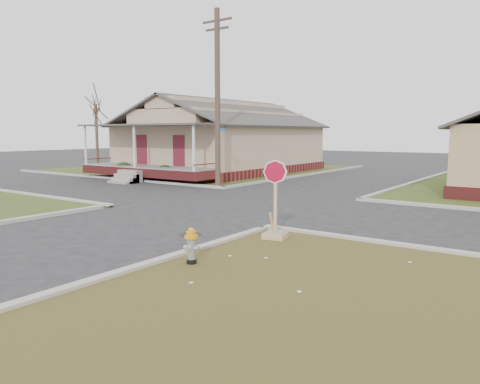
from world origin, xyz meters
The scene contains 11 objects.
ground centered at (0.00, 0.00, 0.00)m, with size 120.00×120.00×0.00m, color #252527.
verge_far_left centered at (-13.00, 18.00, 0.03)m, with size 19.00×19.00×0.05m, color #35491A.
curbs centered at (0.00, 5.00, 0.00)m, with size 80.00×40.00×0.12m, color #AEA59D, non-canonical shape.
manhole centered at (2.20, -0.50, 0.01)m, with size 0.64×0.64×0.01m, color black.
corner_house centered at (-10.00, 16.68, 2.28)m, with size 10.10×15.50×5.30m.
utility_pole centered at (-4.20, 8.90, 4.66)m, with size 1.80×0.28×9.00m.
tree_far_left centered at (-18.00, 12.00, 2.50)m, with size 0.22×0.22×4.90m, color #453228.
fire_hydrant centered at (4.28, -2.80, 0.48)m, with size 0.29×0.29×0.78m.
stop_sign centered at (4.47, 0.33, 0.50)m, with size 0.59×0.58×2.09m.
hedge_left centered at (-11.74, 9.10, 0.56)m, with size 1.35×1.10×1.03m, color #183312.
hedge_right centered at (-8.60, 9.50, 0.54)m, with size 1.27×1.04×0.97m, color #183312.
Camera 1 is at (10.79, -10.14, 2.84)m, focal length 35.00 mm.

